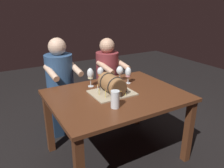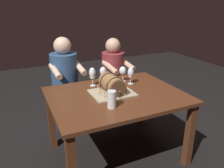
{
  "view_description": "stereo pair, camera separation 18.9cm",
  "coord_description": "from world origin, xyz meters",
  "px_view_note": "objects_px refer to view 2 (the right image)",
  "views": [
    {
      "loc": [
        -1.05,
        -1.74,
        1.6
      ],
      "look_at": [
        -0.03,
        0.04,
        0.83
      ],
      "focal_mm": 35.52,
      "sensor_mm": 36.0,
      "label": 1
    },
    {
      "loc": [
        -0.89,
        -1.82,
        1.6
      ],
      "look_at": [
        -0.03,
        0.04,
        0.83
      ],
      "focal_mm": 35.52,
      "sensor_mm": 36.0,
      "label": 2
    }
  ],
  "objects_px": {
    "dining_table": "(116,103)",
    "person_seated_left": "(66,89)",
    "wine_glass_amber": "(103,72)",
    "person_seated_right": "(113,84)",
    "wine_glass_white": "(92,74)",
    "beer_pint": "(112,100)",
    "wine_glass_empty": "(123,71)",
    "wine_glass_rose": "(131,73)",
    "barrel_cake": "(112,85)"
  },
  "relations": [
    {
      "from": "dining_table",
      "to": "wine_glass_white",
      "type": "distance_m",
      "value": 0.42
    },
    {
      "from": "wine_glass_amber",
      "to": "person_seated_right",
      "type": "distance_m",
      "value": 0.64
    },
    {
      "from": "beer_pint",
      "to": "person_seated_right",
      "type": "relative_size",
      "value": 0.13
    },
    {
      "from": "wine_glass_rose",
      "to": "wine_glass_white",
      "type": "bearing_deg",
      "value": 163.81
    },
    {
      "from": "dining_table",
      "to": "person_seated_right",
      "type": "xyz_separation_m",
      "value": [
        0.33,
        0.79,
        -0.12
      ]
    },
    {
      "from": "wine_glass_empty",
      "to": "wine_glass_amber",
      "type": "xyz_separation_m",
      "value": [
        -0.22,
        0.05,
        0.0
      ]
    },
    {
      "from": "person_seated_left",
      "to": "wine_glass_amber",
      "type": "bearing_deg",
      "value": -52.3
    },
    {
      "from": "beer_pint",
      "to": "person_seated_right",
      "type": "xyz_separation_m",
      "value": [
        0.5,
        1.04,
        -0.29
      ]
    },
    {
      "from": "person_seated_right",
      "to": "wine_glass_amber",
      "type": "bearing_deg",
      "value": -126.91
    },
    {
      "from": "wine_glass_amber",
      "to": "person_seated_left",
      "type": "relative_size",
      "value": 0.15
    },
    {
      "from": "wine_glass_rose",
      "to": "wine_glass_empty",
      "type": "relative_size",
      "value": 1.04
    },
    {
      "from": "wine_glass_empty",
      "to": "beer_pint",
      "type": "height_order",
      "value": "wine_glass_empty"
    },
    {
      "from": "wine_glass_white",
      "to": "person_seated_left",
      "type": "bearing_deg",
      "value": 112.6
    },
    {
      "from": "wine_glass_rose",
      "to": "wine_glass_empty",
      "type": "height_order",
      "value": "wine_glass_rose"
    },
    {
      "from": "dining_table",
      "to": "wine_glass_empty",
      "type": "relative_size",
      "value": 7.35
    },
    {
      "from": "barrel_cake",
      "to": "wine_glass_amber",
      "type": "relative_size",
      "value": 2.23
    },
    {
      "from": "beer_pint",
      "to": "wine_glass_empty",
      "type": "bearing_deg",
      "value": 54.76
    },
    {
      "from": "wine_glass_amber",
      "to": "wine_glass_rose",
      "type": "bearing_deg",
      "value": -30.19
    },
    {
      "from": "wine_glass_empty",
      "to": "wine_glass_white",
      "type": "relative_size",
      "value": 0.87
    },
    {
      "from": "dining_table",
      "to": "wine_glass_white",
      "type": "xyz_separation_m",
      "value": [
        -0.13,
        0.32,
        0.24
      ]
    },
    {
      "from": "person_seated_left",
      "to": "person_seated_right",
      "type": "distance_m",
      "value": 0.66
    },
    {
      "from": "person_seated_left",
      "to": "person_seated_right",
      "type": "xyz_separation_m",
      "value": [
        0.66,
        -0.0,
        -0.04
      ]
    },
    {
      "from": "beer_pint",
      "to": "person_seated_right",
      "type": "height_order",
      "value": "person_seated_right"
    },
    {
      "from": "wine_glass_rose",
      "to": "barrel_cake",
      "type": "bearing_deg",
      "value": -151.45
    },
    {
      "from": "person_seated_left",
      "to": "wine_glass_rose",
      "type": "bearing_deg",
      "value": -44.39
    },
    {
      "from": "dining_table",
      "to": "wine_glass_amber",
      "type": "height_order",
      "value": "wine_glass_amber"
    },
    {
      "from": "barrel_cake",
      "to": "person_seated_left",
      "type": "height_order",
      "value": "person_seated_left"
    },
    {
      "from": "beer_pint",
      "to": "barrel_cake",
      "type": "bearing_deg",
      "value": 64.89
    },
    {
      "from": "wine_glass_white",
      "to": "person_seated_left",
      "type": "height_order",
      "value": "person_seated_left"
    },
    {
      "from": "wine_glass_empty",
      "to": "wine_glass_rose",
      "type": "bearing_deg",
      "value": -66.0
    },
    {
      "from": "dining_table",
      "to": "person_seated_right",
      "type": "height_order",
      "value": "person_seated_right"
    },
    {
      "from": "barrel_cake",
      "to": "beer_pint",
      "type": "bearing_deg",
      "value": -115.11
    },
    {
      "from": "beer_pint",
      "to": "person_seated_left",
      "type": "height_order",
      "value": "person_seated_left"
    },
    {
      "from": "wine_glass_empty",
      "to": "person_seated_right",
      "type": "bearing_deg",
      "value": 77.75
    },
    {
      "from": "wine_glass_rose",
      "to": "person_seated_left",
      "type": "bearing_deg",
      "value": 135.61
    },
    {
      "from": "wine_glass_white",
      "to": "beer_pint",
      "type": "xyz_separation_m",
      "value": [
        -0.03,
        -0.57,
        -0.07
      ]
    },
    {
      "from": "dining_table",
      "to": "barrel_cake",
      "type": "distance_m",
      "value": 0.19
    },
    {
      "from": "wine_glass_rose",
      "to": "person_seated_right",
      "type": "distance_m",
      "value": 0.68
    },
    {
      "from": "dining_table",
      "to": "wine_glass_rose",
      "type": "relative_size",
      "value": 7.05
    },
    {
      "from": "dining_table",
      "to": "person_seated_left",
      "type": "relative_size",
      "value": 1.09
    },
    {
      "from": "wine_glass_white",
      "to": "beer_pint",
      "type": "distance_m",
      "value": 0.57
    },
    {
      "from": "barrel_cake",
      "to": "wine_glass_amber",
      "type": "xyz_separation_m",
      "value": [
        0.04,
        0.32,
        0.04
      ]
    },
    {
      "from": "beer_pint",
      "to": "person_seated_left",
      "type": "xyz_separation_m",
      "value": [
        -0.16,
        1.04,
        -0.24
      ]
    },
    {
      "from": "wine_glass_white",
      "to": "person_seated_left",
      "type": "xyz_separation_m",
      "value": [
        -0.2,
        0.47,
        -0.31
      ]
    },
    {
      "from": "wine_glass_rose",
      "to": "beer_pint",
      "type": "bearing_deg",
      "value": -134.1
    },
    {
      "from": "wine_glass_empty",
      "to": "person_seated_left",
      "type": "height_order",
      "value": "person_seated_left"
    },
    {
      "from": "dining_table",
      "to": "wine_glass_amber",
      "type": "xyz_separation_m",
      "value": [
        0.01,
        0.36,
        0.23
      ]
    },
    {
      "from": "wine_glass_empty",
      "to": "beer_pint",
      "type": "xyz_separation_m",
      "value": [
        -0.39,
        -0.55,
        -0.05
      ]
    },
    {
      "from": "wine_glass_white",
      "to": "person_seated_right",
      "type": "bearing_deg",
      "value": 45.34
    },
    {
      "from": "dining_table",
      "to": "person_seated_right",
      "type": "relative_size",
      "value": 1.14
    }
  ]
}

